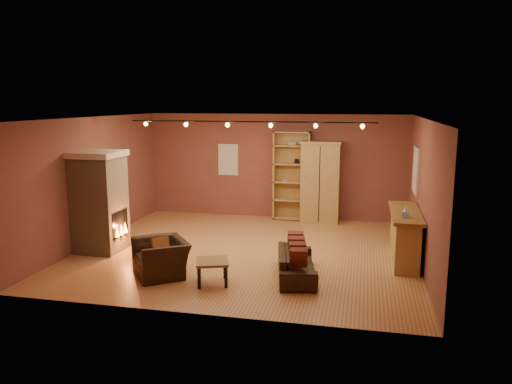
% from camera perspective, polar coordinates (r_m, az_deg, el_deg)
% --- Properties ---
extents(floor, '(7.00, 7.00, 0.00)m').
position_cam_1_polar(floor, '(10.67, -1.02, -6.76)').
color(floor, '#A26839').
rests_on(floor, ground).
extents(ceiling, '(7.00, 7.00, 0.00)m').
position_cam_1_polar(ceiling, '(10.20, -1.07, 8.45)').
color(ceiling, brown).
rests_on(ceiling, back_wall).
extents(back_wall, '(7.00, 0.02, 2.80)m').
position_cam_1_polar(back_wall, '(13.49, 2.18, 2.95)').
color(back_wall, brown).
rests_on(back_wall, floor).
extents(left_wall, '(0.02, 6.50, 2.80)m').
position_cam_1_polar(left_wall, '(11.66, -18.02, 1.27)').
color(left_wall, brown).
rests_on(left_wall, floor).
extents(right_wall, '(0.02, 6.50, 2.80)m').
position_cam_1_polar(right_wall, '(10.13, 18.59, -0.08)').
color(right_wall, brown).
rests_on(right_wall, floor).
extents(fireplace, '(1.01, 0.98, 2.12)m').
position_cam_1_polar(fireplace, '(10.98, -17.43, -1.04)').
color(fireplace, tan).
rests_on(fireplace, floor).
extents(back_window, '(0.56, 0.04, 0.86)m').
position_cam_1_polar(back_window, '(13.74, -3.18, 3.71)').
color(back_window, silver).
rests_on(back_window, back_wall).
extents(bookcase, '(0.96, 0.38, 2.36)m').
position_cam_1_polar(bookcase, '(13.32, 4.14, 1.96)').
color(bookcase, tan).
rests_on(bookcase, floor).
extents(armoire, '(1.05, 0.60, 2.13)m').
position_cam_1_polar(armoire, '(13.11, 7.37, 1.19)').
color(armoire, tan).
rests_on(armoire, floor).
extents(bar_counter, '(0.57, 2.09, 1.00)m').
position_cam_1_polar(bar_counter, '(10.37, 16.61, -4.78)').
color(bar_counter, tan).
rests_on(bar_counter, floor).
extents(tissue_box, '(0.15, 0.15, 0.23)m').
position_cam_1_polar(tissue_box, '(9.69, 16.71, -2.29)').
color(tissue_box, '#85BED6').
rests_on(tissue_box, bar_counter).
extents(right_window, '(0.05, 0.90, 1.00)m').
position_cam_1_polar(right_window, '(11.46, 17.80, 2.40)').
color(right_window, silver).
rests_on(right_window, right_wall).
extents(loveseat, '(0.78, 1.71, 0.72)m').
position_cam_1_polar(loveseat, '(9.12, 4.66, -7.56)').
color(loveseat, black).
rests_on(loveseat, floor).
extents(armchair, '(1.13, 1.20, 0.88)m').
position_cam_1_polar(armchair, '(9.28, -10.81, -6.73)').
color(armchair, black).
rests_on(armchair, floor).
extents(coffee_table, '(0.70, 0.70, 0.42)m').
position_cam_1_polar(coffee_table, '(8.78, -5.02, -8.18)').
color(coffee_table, olive).
rests_on(coffee_table, floor).
extents(track_rail, '(5.20, 0.09, 0.13)m').
position_cam_1_polar(track_rail, '(10.40, -0.81, 7.86)').
color(track_rail, black).
rests_on(track_rail, ceiling).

